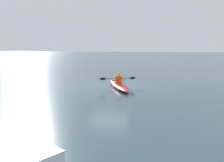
{
  "coord_description": "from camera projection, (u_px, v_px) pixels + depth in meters",
  "views": [
    {
      "loc": [
        -3.32,
        16.11,
        2.74
      ],
      "look_at": [
        -1.29,
        5.7,
        1.19
      ],
      "focal_mm": 39.86,
      "sensor_mm": 36.0,
      "label": 1
    }
  ],
  "objects": [
    {
      "name": "kayak",
      "position": [
        119.0,
        86.0,
        15.86
      ],
      "size": [
        2.31,
        4.39,
        0.3
      ],
      "color": "red",
      "rests_on": "ground"
    },
    {
      "name": "ground_plane",
      "position": [
        110.0,
        86.0,
        16.67
      ],
      "size": [
        160.0,
        160.0,
        0.0
      ],
      "primitive_type": "plane",
      "color": "#334C56"
    },
    {
      "name": "kayaker",
      "position": [
        119.0,
        79.0,
        15.85
      ],
      "size": [
        2.2,
        0.92,
        0.7
      ],
      "color": "#E04C14",
      "rests_on": "kayak"
    }
  ]
}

